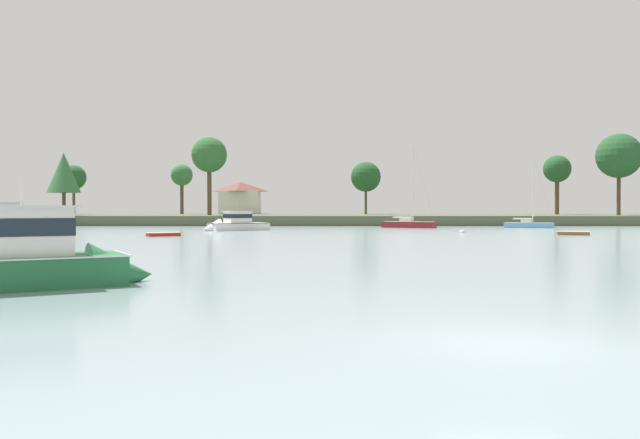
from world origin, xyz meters
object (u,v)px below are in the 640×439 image
object	(u,v)px
sailboat_skyblue	(527,226)
cruiser_white	(231,226)
mooring_buoy_white	(461,232)
cruiser_green	(28,268)
dinghy_wood	(572,234)
dinghy_grey	(46,230)
sailboat_maroon	(408,226)
dinghy_red	(162,235)
cruiser_navy	(8,223)

from	to	relation	value
sailboat_skyblue	cruiser_white	world-z (taller)	sailboat_skyblue
sailboat_skyblue	mooring_buoy_white	size ratio (longest dim) A/B	17.94
mooring_buoy_white	cruiser_green	bearing A→B (deg)	-117.87
dinghy_wood	sailboat_skyblue	bearing A→B (deg)	82.11
dinghy_grey	dinghy_wood	world-z (taller)	dinghy_grey
cruiser_white	dinghy_wood	distance (m)	36.50
cruiser_white	mooring_buoy_white	distance (m)	25.87
cruiser_green	dinghy_wood	world-z (taller)	cruiser_green
dinghy_wood	sailboat_maroon	distance (m)	26.18
dinghy_grey	sailboat_maroon	world-z (taller)	sailboat_maroon
dinghy_red	sailboat_maroon	size ratio (longest dim) A/B	0.29
dinghy_grey	dinghy_red	world-z (taller)	dinghy_grey
dinghy_red	sailboat_maroon	bearing A→B (deg)	44.14
dinghy_grey	sailboat_maroon	distance (m)	44.19
cruiser_green	dinghy_grey	world-z (taller)	cruiser_green
dinghy_grey	dinghy_red	size ratio (longest dim) A/B	0.81
dinghy_red	dinghy_wood	bearing A→B (deg)	3.72
sailboat_skyblue	sailboat_maroon	distance (m)	15.77
sailboat_skyblue	cruiser_navy	distance (m)	66.43
cruiser_navy	sailboat_maroon	distance (m)	50.74
cruiser_green	sailboat_maroon	distance (m)	67.13
dinghy_wood	dinghy_red	world-z (taller)	dinghy_wood
dinghy_grey	sailboat_maroon	size ratio (longest dim) A/B	0.24
dinghy_wood	sailboat_maroon	bearing A→B (deg)	118.84
sailboat_skyblue	dinghy_grey	world-z (taller)	sailboat_skyblue
cruiser_white	cruiser_navy	world-z (taller)	cruiser_navy
sailboat_skyblue	sailboat_maroon	xyz separation A→B (m)	(-15.77, 0.26, 0.03)
sailboat_skyblue	cruiser_green	bearing A→B (deg)	-120.18
cruiser_navy	mooring_buoy_white	bearing A→B (deg)	-13.66
sailboat_maroon	dinghy_grey	bearing A→B (deg)	-162.83
mooring_buoy_white	cruiser_white	bearing A→B (deg)	164.24
sailboat_skyblue	cruiser_navy	size ratio (longest dim) A/B	0.93
dinghy_grey	sailboat_skyblue	bearing A→B (deg)	12.44
sailboat_skyblue	cruiser_navy	xyz separation A→B (m)	(-66.26, -4.71, 0.53)
cruiser_green	dinghy_red	size ratio (longest dim) A/B	2.69
sailboat_skyblue	cruiser_green	size ratio (longest dim) A/B	1.14
cruiser_navy	mooring_buoy_white	xyz separation A→B (m)	(53.53, -13.01, -0.64)
cruiser_white	cruiser_navy	bearing A→B (deg)	168.19
sailboat_skyblue	dinghy_red	bearing A→B (deg)	-149.04
dinghy_wood	cruiser_navy	distance (m)	65.63
cruiser_green	cruiser_navy	bearing A→B (deg)	116.54
dinghy_grey	mooring_buoy_white	distance (m)	45.53
sailboat_skyblue	cruiser_white	size ratio (longest dim) A/B	1.27
dinghy_red	sailboat_skyblue	bearing A→B (deg)	30.96
dinghy_grey	dinghy_red	bearing A→B (deg)	-37.84
cruiser_green	mooring_buoy_white	bearing A→B (deg)	62.13
dinghy_grey	dinghy_red	xyz separation A→B (m)	(15.98, -12.41, -0.01)
dinghy_red	sailboat_maroon	distance (m)	36.56
sailboat_skyblue	cruiser_green	xyz separation A→B (m)	(-36.91, -63.46, 0.43)
cruiser_white	mooring_buoy_white	world-z (taller)	cruiser_white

